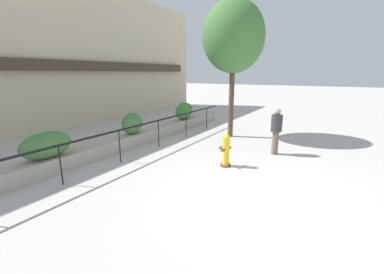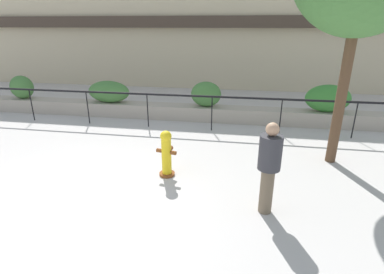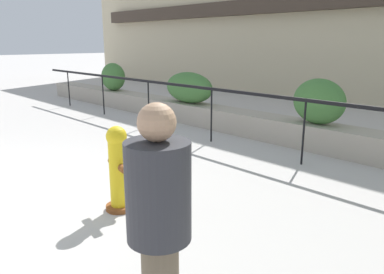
% 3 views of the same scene
% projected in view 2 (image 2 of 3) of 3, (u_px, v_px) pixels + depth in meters
% --- Properties ---
extents(ground_plane, '(120.00, 120.00, 0.00)m').
position_uv_depth(ground_plane, '(70.00, 209.00, 5.63)').
color(ground_plane, '#BCB7B2').
extents(building_facade, '(30.00, 1.36, 8.00)m').
position_uv_depth(building_facade, '(187.00, 9.00, 15.26)').
color(building_facade, beige).
rests_on(building_facade, ground).
extents(planter_wall_low, '(18.00, 0.70, 0.50)m').
position_uv_depth(planter_wall_low, '(157.00, 111.00, 11.07)').
color(planter_wall_low, '#ADA393').
rests_on(planter_wall_low, ground).
extents(fence_railing_segment, '(15.00, 0.05, 1.15)m').
position_uv_depth(fence_railing_segment, '(147.00, 97.00, 9.78)').
color(fence_railing_segment, black).
rests_on(fence_railing_segment, ground).
extents(hedge_bush_0, '(0.93, 0.69, 0.90)m').
position_uv_depth(hedge_bush_0, '(22.00, 87.00, 11.68)').
color(hedge_bush_0, '#427538').
rests_on(hedge_bush_0, planter_wall_low).
extents(hedge_bush_1, '(1.59, 0.69, 0.80)m').
position_uv_depth(hedge_bush_1, '(109.00, 92.00, 11.13)').
color(hedge_bush_1, '#427538').
rests_on(hedge_bush_1, planter_wall_low).
extents(hedge_bush_2, '(1.07, 0.57, 0.88)m').
position_uv_depth(hedge_bush_2, '(206.00, 94.00, 10.54)').
color(hedge_bush_2, '#427538').
rests_on(hedge_bush_2, planter_wall_low).
extents(hedge_bush_3, '(1.46, 0.63, 0.91)m').
position_uv_depth(hedge_bush_3, '(328.00, 98.00, 9.89)').
color(hedge_bush_3, '#387F33').
rests_on(hedge_bush_3, planter_wall_low).
extents(fire_hydrant, '(0.48, 0.46, 1.08)m').
position_uv_depth(fire_hydrant, '(166.00, 153.00, 6.71)').
color(fire_hydrant, brown).
rests_on(fire_hydrant, ground).
extents(pedestrian, '(0.55, 0.55, 1.73)m').
position_uv_depth(pedestrian, '(269.00, 163.00, 5.22)').
color(pedestrian, brown).
rests_on(pedestrian, ground).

